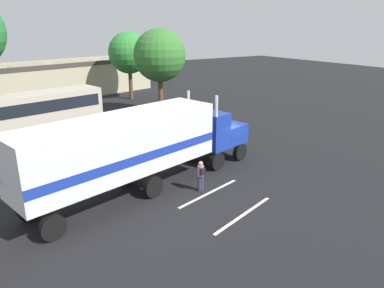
{
  "coord_description": "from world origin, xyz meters",
  "views": [
    {
      "loc": [
        -12.84,
        -17.13,
        8.24
      ],
      "look_at": [
        -2.04,
        -0.3,
        1.6
      ],
      "focal_mm": 33.65,
      "sensor_mm": 36.0,
      "label": 1
    }
  ],
  "objects_px": {
    "person_bystander": "(201,175)",
    "parked_bus": "(29,112)",
    "tree_left": "(160,56)",
    "tree_right": "(129,53)",
    "semi_truck": "(139,144)"
  },
  "relations": [
    {
      "from": "parked_bus",
      "to": "tree_left",
      "type": "distance_m",
      "value": 12.43
    },
    {
      "from": "semi_truck",
      "to": "parked_bus",
      "type": "height_order",
      "value": "semi_truck"
    },
    {
      "from": "person_bystander",
      "to": "parked_bus",
      "type": "distance_m",
      "value": 15.61
    },
    {
      "from": "tree_right",
      "to": "person_bystander",
      "type": "bearing_deg",
      "value": -105.61
    },
    {
      "from": "person_bystander",
      "to": "parked_bus",
      "type": "xyz_separation_m",
      "value": [
        -5.73,
        14.48,
        1.17
      ]
    },
    {
      "from": "parked_bus",
      "to": "tree_right",
      "type": "relative_size",
      "value": 1.49
    },
    {
      "from": "tree_left",
      "to": "tree_right",
      "type": "xyz_separation_m",
      "value": [
        0.79,
        8.86,
        -0.32
      ]
    },
    {
      "from": "parked_bus",
      "to": "tree_left",
      "type": "bearing_deg",
      "value": 6.71
    },
    {
      "from": "tree_left",
      "to": "tree_right",
      "type": "bearing_deg",
      "value": 84.89
    },
    {
      "from": "person_bystander",
      "to": "tree_left",
      "type": "bearing_deg",
      "value": 68.92
    },
    {
      "from": "semi_truck",
      "to": "parked_bus",
      "type": "distance_m",
      "value": 13.07
    },
    {
      "from": "parked_bus",
      "to": "tree_right",
      "type": "distance_m",
      "value": 16.58
    },
    {
      "from": "parked_bus",
      "to": "tree_left",
      "type": "height_order",
      "value": "tree_left"
    },
    {
      "from": "person_bystander",
      "to": "tree_right",
      "type": "distance_m",
      "value": 26.04
    },
    {
      "from": "parked_bus",
      "to": "tree_right",
      "type": "height_order",
      "value": "tree_right"
    }
  ]
}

